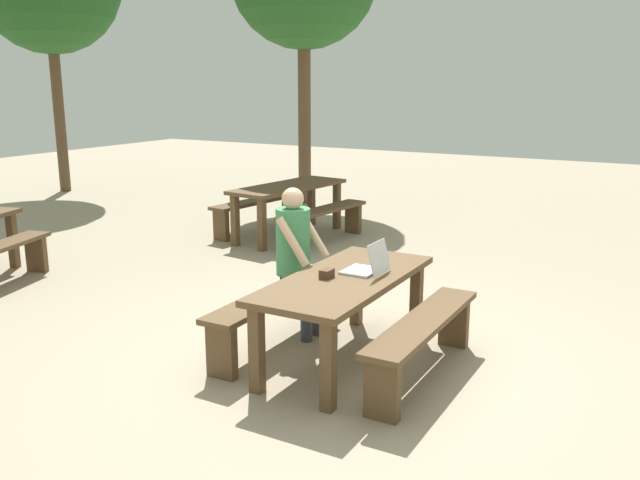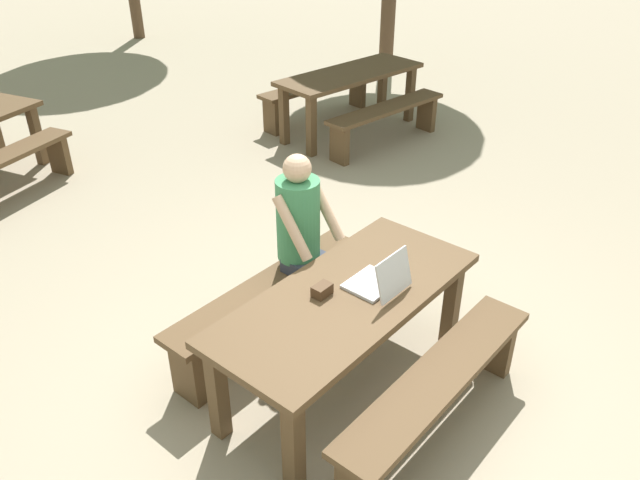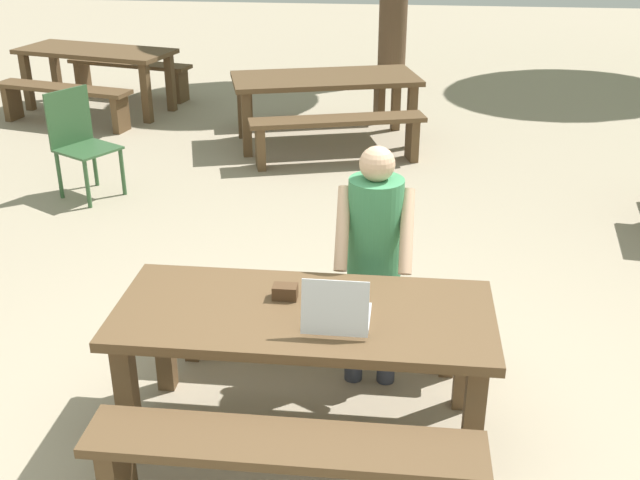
{
  "view_description": "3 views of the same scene",
  "coord_description": "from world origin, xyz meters",
  "px_view_note": "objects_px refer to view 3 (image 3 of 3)",
  "views": [
    {
      "loc": [
        -4.49,
        -2.3,
        2.19
      ],
      "look_at": [
        0.05,
        0.25,
        0.95
      ],
      "focal_mm": 38.07,
      "sensor_mm": 36.0,
      "label": 1
    },
    {
      "loc": [
        -2.4,
        -1.83,
        2.89
      ],
      "look_at": [
        0.05,
        0.25,
        0.95
      ],
      "focal_mm": 35.36,
      "sensor_mm": 36.0,
      "label": 2
    },
    {
      "loc": [
        0.42,
        -3.14,
        2.53
      ],
      "look_at": [
        0.05,
        0.25,
        0.95
      ],
      "focal_mm": 43.59,
      "sensor_mm": 36.0,
      "label": 3
    }
  ],
  "objects_px": {
    "picnic_table_front": "(304,329)",
    "small_pouch": "(285,292)",
    "plastic_chair": "(81,141)",
    "picnic_table_distant": "(96,59)",
    "person_seated": "(374,246)",
    "picnic_table_rear": "(325,86)",
    "laptop": "(337,313)"
  },
  "relations": [
    {
      "from": "small_pouch",
      "to": "picnic_table_rear",
      "type": "relative_size",
      "value": 0.06
    },
    {
      "from": "picnic_table_front",
      "to": "picnic_table_distant",
      "type": "xyz_separation_m",
      "value": [
        -3.22,
        5.74,
        0.02
      ]
    },
    {
      "from": "plastic_chair",
      "to": "picnic_table_rear",
      "type": "bearing_deg",
      "value": -18.03
    },
    {
      "from": "laptop",
      "to": "plastic_chair",
      "type": "height_order",
      "value": "laptop"
    },
    {
      "from": "person_seated",
      "to": "picnic_table_rear",
      "type": "relative_size",
      "value": 0.63
    },
    {
      "from": "picnic_table_rear",
      "to": "picnic_table_distant",
      "type": "bearing_deg",
      "value": 145.18
    },
    {
      "from": "laptop",
      "to": "person_seated",
      "type": "height_order",
      "value": "person_seated"
    },
    {
      "from": "picnic_table_front",
      "to": "person_seated",
      "type": "xyz_separation_m",
      "value": [
        0.3,
        0.62,
        0.17
      ]
    },
    {
      "from": "laptop",
      "to": "small_pouch",
      "type": "distance_m",
      "value": 0.35
    },
    {
      "from": "person_seated",
      "to": "picnic_table_distant",
      "type": "bearing_deg",
      "value": 124.48
    },
    {
      "from": "small_pouch",
      "to": "picnic_table_distant",
      "type": "bearing_deg",
      "value": 118.9
    },
    {
      "from": "plastic_chair",
      "to": "picnic_table_rear",
      "type": "height_order",
      "value": "plastic_chair"
    },
    {
      "from": "person_seated",
      "to": "picnic_table_front",
      "type": "bearing_deg",
      "value": -116.09
    },
    {
      "from": "picnic_table_front",
      "to": "picnic_table_distant",
      "type": "height_order",
      "value": "picnic_table_distant"
    },
    {
      "from": "picnic_table_front",
      "to": "small_pouch",
      "type": "relative_size",
      "value": 15.08
    },
    {
      "from": "plastic_chair",
      "to": "small_pouch",
      "type": "bearing_deg",
      "value": -112.27
    },
    {
      "from": "small_pouch",
      "to": "plastic_chair",
      "type": "distance_m",
      "value": 3.7
    },
    {
      "from": "small_pouch",
      "to": "picnic_table_distant",
      "type": "height_order",
      "value": "small_pouch"
    },
    {
      "from": "picnic_table_front",
      "to": "small_pouch",
      "type": "xyz_separation_m",
      "value": [
        -0.1,
        0.1,
        0.14
      ]
    },
    {
      "from": "small_pouch",
      "to": "person_seated",
      "type": "relative_size",
      "value": 0.09
    },
    {
      "from": "laptop",
      "to": "picnic_table_distant",
      "type": "relative_size",
      "value": 0.16
    },
    {
      "from": "picnic_table_front",
      "to": "small_pouch",
      "type": "bearing_deg",
      "value": 134.85
    },
    {
      "from": "small_pouch",
      "to": "picnic_table_front",
      "type": "bearing_deg",
      "value": -45.15
    },
    {
      "from": "picnic_table_distant",
      "to": "small_pouch",
      "type": "bearing_deg",
      "value": -47.55
    },
    {
      "from": "laptop",
      "to": "picnic_table_distant",
      "type": "xyz_separation_m",
      "value": [
        -3.38,
        5.86,
        -0.14
      ]
    },
    {
      "from": "picnic_table_rear",
      "to": "picnic_table_distant",
      "type": "distance_m",
      "value": 2.99
    },
    {
      "from": "laptop",
      "to": "picnic_table_rear",
      "type": "height_order",
      "value": "laptop"
    },
    {
      "from": "plastic_chair",
      "to": "laptop",
      "type": "bearing_deg",
      "value": -111.13
    },
    {
      "from": "person_seated",
      "to": "plastic_chair",
      "type": "bearing_deg",
      "value": 137.47
    },
    {
      "from": "plastic_chair",
      "to": "picnic_table_front",
      "type": "bearing_deg",
      "value": -111.98
    },
    {
      "from": "plastic_chair",
      "to": "picnic_table_distant",
      "type": "xyz_separation_m",
      "value": [
        -0.88,
        2.7,
        0.13
      ]
    },
    {
      "from": "small_pouch",
      "to": "laptop",
      "type": "bearing_deg",
      "value": -39.55
    }
  ]
}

